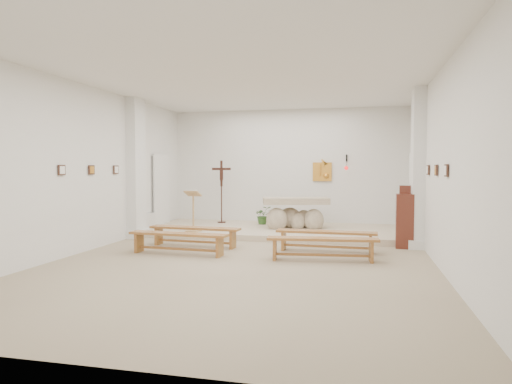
% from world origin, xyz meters
% --- Properties ---
extents(ground, '(7.00, 10.00, 0.00)m').
position_xyz_m(ground, '(0.00, 0.00, 0.00)').
color(ground, tan).
rests_on(ground, ground).
extents(wall_left, '(0.02, 10.00, 3.50)m').
position_xyz_m(wall_left, '(-3.49, 0.00, 1.75)').
color(wall_left, white).
rests_on(wall_left, ground).
extents(wall_right, '(0.02, 10.00, 3.50)m').
position_xyz_m(wall_right, '(3.49, 0.00, 1.75)').
color(wall_right, white).
rests_on(wall_right, ground).
extents(wall_back, '(7.00, 0.02, 3.50)m').
position_xyz_m(wall_back, '(0.00, 4.99, 1.75)').
color(wall_back, white).
rests_on(wall_back, ground).
extents(ceiling, '(7.00, 10.00, 0.02)m').
position_xyz_m(ceiling, '(0.00, 0.00, 3.49)').
color(ceiling, silver).
rests_on(ceiling, wall_back).
extents(sanctuary_platform, '(6.98, 3.00, 0.15)m').
position_xyz_m(sanctuary_platform, '(0.00, 3.50, 0.07)').
color(sanctuary_platform, beige).
rests_on(sanctuary_platform, ground).
extents(pilaster_left, '(0.26, 0.55, 3.50)m').
position_xyz_m(pilaster_left, '(-3.37, 2.00, 1.75)').
color(pilaster_left, white).
rests_on(pilaster_left, ground).
extents(pilaster_right, '(0.26, 0.55, 3.50)m').
position_xyz_m(pilaster_right, '(3.37, 2.00, 1.75)').
color(pilaster_right, white).
rests_on(pilaster_right, ground).
extents(gold_wall_relief, '(0.55, 0.04, 0.55)m').
position_xyz_m(gold_wall_relief, '(1.05, 4.96, 1.65)').
color(gold_wall_relief, gold).
rests_on(gold_wall_relief, wall_back).
extents(sanctuary_lamp, '(0.11, 0.36, 0.44)m').
position_xyz_m(sanctuary_lamp, '(1.75, 4.71, 1.81)').
color(sanctuary_lamp, black).
rests_on(sanctuary_lamp, wall_back).
extents(station_frame_left_front, '(0.03, 0.20, 0.20)m').
position_xyz_m(station_frame_left_front, '(-3.47, -0.80, 1.72)').
color(station_frame_left_front, '#41271C').
rests_on(station_frame_left_front, wall_left).
extents(station_frame_left_mid, '(0.03, 0.20, 0.20)m').
position_xyz_m(station_frame_left_mid, '(-3.47, 0.20, 1.72)').
color(station_frame_left_mid, '#41271C').
rests_on(station_frame_left_mid, wall_left).
extents(station_frame_left_rear, '(0.03, 0.20, 0.20)m').
position_xyz_m(station_frame_left_rear, '(-3.47, 1.20, 1.72)').
color(station_frame_left_rear, '#41271C').
rests_on(station_frame_left_rear, wall_left).
extents(station_frame_right_front, '(0.03, 0.20, 0.20)m').
position_xyz_m(station_frame_right_front, '(3.47, -0.80, 1.72)').
color(station_frame_right_front, '#41271C').
rests_on(station_frame_right_front, wall_right).
extents(station_frame_right_mid, '(0.03, 0.20, 0.20)m').
position_xyz_m(station_frame_right_mid, '(3.47, 0.20, 1.72)').
color(station_frame_right_mid, '#41271C').
rests_on(station_frame_right_mid, wall_right).
extents(station_frame_right_rear, '(0.03, 0.20, 0.20)m').
position_xyz_m(station_frame_right_rear, '(3.47, 1.20, 1.72)').
color(station_frame_right_rear, '#41271C').
rests_on(station_frame_right_rear, wall_right).
extents(radiator_left, '(0.10, 0.85, 0.52)m').
position_xyz_m(radiator_left, '(-3.43, 2.70, 0.27)').
color(radiator_left, silver).
rests_on(radiator_left, ground).
extents(radiator_right, '(0.10, 0.85, 0.52)m').
position_xyz_m(radiator_right, '(3.43, 2.70, 0.27)').
color(radiator_right, silver).
rests_on(radiator_right, ground).
extents(altar, '(1.85, 1.08, 0.90)m').
position_xyz_m(altar, '(0.45, 3.56, 0.49)').
color(altar, beige).
rests_on(altar, sanctuary_platform).
extents(lectern, '(0.41, 0.35, 1.07)m').
position_xyz_m(lectern, '(-1.96, 2.29, 0.68)').
color(lectern, tan).
rests_on(lectern, sanctuary_platform).
extents(crucifix_stand, '(0.54, 0.24, 1.83)m').
position_xyz_m(crucifix_stand, '(-1.83, 4.28, 1.21)').
color(crucifix_stand, '#331810').
rests_on(crucifix_stand, sanctuary_platform).
extents(potted_plant, '(0.61, 0.58, 0.52)m').
position_xyz_m(potted_plant, '(-0.57, 4.20, 0.41)').
color(potted_plant, '#325F26').
rests_on(potted_plant, sanctuary_platform).
extents(donation_pedestal, '(0.38, 0.38, 1.38)m').
position_xyz_m(donation_pedestal, '(3.10, 1.90, 0.61)').
color(donation_pedestal, '#552118').
rests_on(donation_pedestal, ground).
extents(bench_left_front, '(2.11, 0.47, 0.44)m').
position_xyz_m(bench_left_front, '(-1.46, 1.05, 0.33)').
color(bench_left_front, olive).
rests_on(bench_left_front, ground).
extents(bench_right_front, '(2.10, 0.40, 0.44)m').
position_xyz_m(bench_right_front, '(1.46, 1.05, 0.33)').
color(bench_right_front, olive).
rests_on(bench_right_front, ground).
extents(bench_left_second, '(2.11, 0.47, 0.44)m').
position_xyz_m(bench_left_second, '(-1.46, 0.09, 0.33)').
color(bench_left_second, olive).
rests_on(bench_left_second, ground).
extents(bench_right_second, '(2.12, 0.55, 0.44)m').
position_xyz_m(bench_right_second, '(1.46, 0.09, 0.33)').
color(bench_right_second, olive).
rests_on(bench_right_second, ground).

